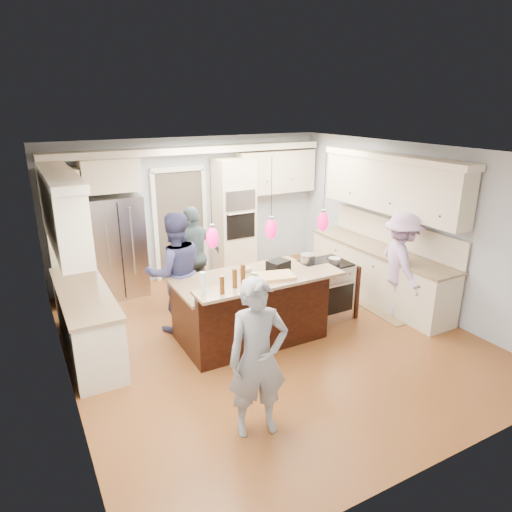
{
  "coord_description": "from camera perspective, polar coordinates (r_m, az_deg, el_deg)",
  "views": [
    {
      "loc": [
        -3.04,
        -5.27,
        3.32
      ],
      "look_at": [
        0.0,
        0.35,
        1.15
      ],
      "focal_mm": 32.0,
      "sensor_mm": 36.0,
      "label": 1
    }
  ],
  "objects": [
    {
      "name": "person_far_left",
      "position": [
        6.86,
        -10.03,
        -2.07
      ],
      "size": [
        0.94,
        0.76,
        1.83
      ],
      "primitive_type": "imported",
      "rotation": [
        0.0,
        0.0,
        3.07
      ],
      "color": "navy",
      "rests_on": "ground"
    },
    {
      "name": "refrigerator",
      "position": [
        8.4,
        -16.98,
        1.18
      ],
      "size": [
        0.9,
        0.7,
        1.8
      ],
      "primitive_type": "cube",
      "color": "#B7B7BC",
      "rests_on": "ground"
    },
    {
      "name": "floor_rug",
      "position": [
        8.03,
        16.49,
        -6.44
      ],
      "size": [
        0.76,
        1.07,
        0.01
      ],
      "primitive_type": "cube",
      "rotation": [
        0.0,
        0.0,
        -0.04
      ],
      "color": "#8D714D",
      "rests_on": "ground"
    },
    {
      "name": "pendant_lights",
      "position": [
        5.72,
        1.91,
        3.39
      ],
      "size": [
        1.75,
        0.15,
        1.03
      ],
      "color": "black",
      "rests_on": "ground"
    },
    {
      "name": "beer_bottle_a",
      "position": [
        5.65,
        -2.68,
        -2.82
      ],
      "size": [
        0.08,
        0.08,
        0.24
      ],
      "primitive_type": "cylinder",
      "rotation": [
        0.0,
        0.0,
        -0.32
      ],
      "color": "#4A270D",
      "rests_on": "kitchen_island"
    },
    {
      "name": "person_range_side",
      "position": [
        7.63,
        17.67,
        -1.02
      ],
      "size": [
        0.96,
        1.25,
        1.71
      ],
      "primitive_type": "imported",
      "rotation": [
        0.0,
        0.0,
        1.24
      ],
      "color": "#B895C9",
      "rests_on": "ground"
    },
    {
      "name": "person_bar_end",
      "position": [
        4.71,
        0.23,
        -12.69
      ],
      "size": [
        0.7,
        0.54,
        1.72
      ],
      "primitive_type": "imported",
      "rotation": [
        0.0,
        0.0,
        -0.22
      ],
      "color": "gray",
      "rests_on": "ground"
    },
    {
      "name": "beer_bottle_b",
      "position": [
        5.48,
        -4.27,
        -3.63
      ],
      "size": [
        0.08,
        0.08,
        0.23
      ],
      "primitive_type": "cylinder",
      "rotation": [
        0.0,
        0.0,
        -0.43
      ],
      "color": "#4A270D",
      "rests_on": "kitchen_island"
    },
    {
      "name": "oven_column",
      "position": [
        9.06,
        -2.82,
        4.88
      ],
      "size": [
        0.72,
        0.69,
        2.3
      ],
      "color": "beige",
      "rests_on": "ground"
    },
    {
      "name": "kitchen_island",
      "position": [
        6.66,
        -0.73,
        -6.43
      ],
      "size": [
        2.1,
        1.46,
        1.12
      ],
      "color": "black",
      "rests_on": "ground"
    },
    {
      "name": "right_counter_run",
      "position": [
        8.14,
        15.5,
        1.9
      ],
      "size": [
        0.64,
        3.1,
        2.51
      ],
      "color": "beige",
      "rests_on": "ground"
    },
    {
      "name": "person_far_right",
      "position": [
        7.73,
        -7.7,
        -0.03
      ],
      "size": [
        1.07,
        0.63,
        1.71
      ],
      "primitive_type": "imported",
      "rotation": [
        0.0,
        0.0,
        3.37
      ],
      "color": "#4B636A",
      "rests_on": "ground"
    },
    {
      "name": "water_bottle",
      "position": [
        5.5,
        -6.66,
        -3.38
      ],
      "size": [
        0.08,
        0.08,
        0.28
      ],
      "primitive_type": "cylinder",
      "rotation": [
        0.0,
        0.0,
        -0.23
      ],
      "color": "silver",
      "rests_on": "kitchen_island"
    },
    {
      "name": "cutting_board",
      "position": [
        6.02,
        2.51,
        -2.5
      ],
      "size": [
        0.54,
        0.44,
        0.04
      ],
      "primitive_type": "cube",
      "rotation": [
        0.0,
        0.0,
        -0.25
      ],
      "color": "tan",
      "rests_on": "kitchen_island"
    },
    {
      "name": "island_range",
      "position": [
        7.43,
        8.67,
        -4.14
      ],
      "size": [
        0.82,
        0.71,
        0.92
      ],
      "color": "#B7B7BC",
      "rests_on": "ground"
    },
    {
      "name": "back_upper_cabinets",
      "position": [
        8.51,
        -12.34,
        7.15
      ],
      "size": [
        5.3,
        0.61,
        2.54
      ],
      "color": "beige",
      "rests_on": "ground"
    },
    {
      "name": "beer_bottle_c",
      "position": [
        5.77,
        -1.65,
        -2.31
      ],
      "size": [
        0.07,
        0.07,
        0.25
      ],
      "primitive_type": "cylinder",
      "rotation": [
        0.0,
        0.0,
        0.05
      ],
      "color": "#4A270D",
      "rests_on": "kitchen_island"
    },
    {
      "name": "ground_plane",
      "position": [
        6.93,
        1.4,
        -9.87
      ],
      "size": [
        6.0,
        6.0,
        0.0
      ],
      "primitive_type": "plane",
      "color": "brown",
      "rests_on": "ground"
    },
    {
      "name": "left_cabinets",
      "position": [
        6.5,
        -21.35,
        -2.96
      ],
      "size": [
        0.64,
        2.3,
        2.51
      ],
      "color": "beige",
      "rests_on": "ground"
    },
    {
      "name": "drink_can",
      "position": [
        5.82,
        -0.2,
        -2.71
      ],
      "size": [
        0.07,
        0.07,
        0.14
      ],
      "primitive_type": "cylinder",
      "rotation": [
        0.0,
        0.0,
        0.01
      ],
      "color": "#B7B7BC",
      "rests_on": "kitchen_island"
    },
    {
      "name": "room_shell",
      "position": [
        6.27,
        1.53,
        4.89
      ],
      "size": [
        5.54,
        6.04,
        2.72
      ],
      "color": "#B2BCC6",
      "rests_on": "ground"
    },
    {
      "name": "pot_small",
      "position": [
        7.2,
        9.79,
        -0.6
      ],
      "size": [
        0.19,
        0.19,
        0.09
      ],
      "primitive_type": "cylinder",
      "color": "#B7B7BC",
      "rests_on": "island_range"
    },
    {
      "name": "pot_large",
      "position": [
        7.2,
        6.48,
        -0.29
      ],
      "size": [
        0.23,
        0.23,
        0.13
      ],
      "primitive_type": "cylinder",
      "color": "#B7B7BC",
      "rests_on": "island_range"
    }
  ]
}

